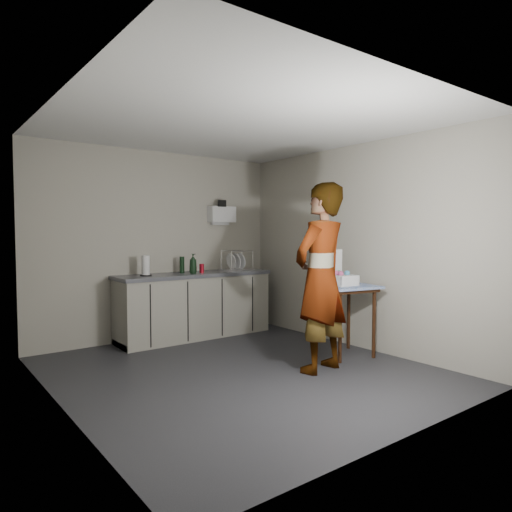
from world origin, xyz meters
TOP-DOWN VIEW (x-y plane):
  - ground at (0.00, 0.00)m, footprint 4.00×4.00m
  - wall_back at (0.00, 1.99)m, footprint 3.60×0.02m
  - wall_right at (1.79, 0.00)m, footprint 0.02×4.00m
  - wall_left at (-1.79, 0.00)m, footprint 0.02×4.00m
  - ceiling at (0.00, 0.00)m, footprint 3.60×4.00m
  - kitchen_counter at (0.40, 1.70)m, footprint 2.24×0.62m
  - wall_shelf at (1.00, 1.92)m, footprint 0.42×0.18m
  - side_table at (1.35, -0.24)m, footprint 0.78×0.78m
  - standing_man at (0.68, -0.49)m, footprint 0.80×0.60m
  - soap_bottle at (0.33, 1.61)m, footprint 0.12×0.12m
  - soda_can at (0.49, 1.65)m, footprint 0.07×0.07m
  - dark_bottle at (0.25, 1.78)m, footprint 0.07×0.07m
  - paper_towel at (-0.33, 1.69)m, footprint 0.15×0.15m
  - dish_rack at (1.13, 1.71)m, footprint 0.43×0.32m
  - bakery_box at (1.30, -0.21)m, footprint 0.32×0.33m

SIDE VIEW (x-z plane):
  - ground at x=0.00m, z-range 0.00..0.00m
  - kitchen_counter at x=0.40m, z-range -0.03..0.88m
  - side_table at x=1.35m, z-range 0.32..1.17m
  - bakery_box at x=1.30m, z-range 0.73..1.15m
  - soda_can at x=0.49m, z-range 0.91..1.03m
  - dish_rack at x=1.13m, z-range 0.83..1.13m
  - standing_man at x=0.68m, z-range 0.00..2.00m
  - dark_bottle at x=0.25m, z-range 0.91..1.14m
  - paper_towel at x=-0.33m, z-range 0.90..1.17m
  - soap_bottle at x=0.33m, z-range 0.91..1.18m
  - wall_back at x=0.00m, z-range 0.00..2.60m
  - wall_right at x=1.79m, z-range 0.00..2.60m
  - wall_left at x=-1.79m, z-range 0.00..2.60m
  - wall_shelf at x=1.00m, z-range 1.56..1.93m
  - ceiling at x=0.00m, z-range 2.59..2.60m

